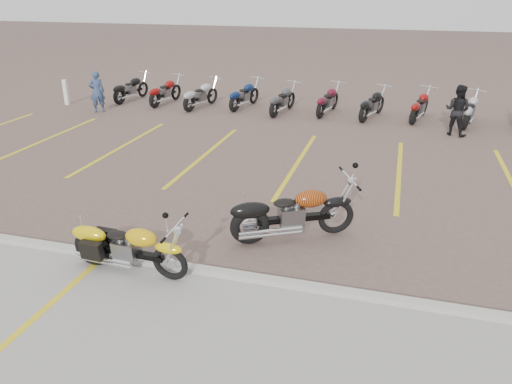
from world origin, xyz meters
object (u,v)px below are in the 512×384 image
at_px(person_a, 97,92).
at_px(bollard, 66,92).
at_px(flame_cruiser, 290,215).
at_px(yellow_cruiser, 127,248).
at_px(person_b, 457,110).

distance_m(person_a, bollard, 2.12).
bearing_deg(flame_cruiser, yellow_cruiser, -170.06).
relative_size(yellow_cruiser, person_a, 1.39).
bearing_deg(person_b, flame_cruiser, 91.39).
height_order(yellow_cruiser, bollard, bollard).
xyz_separation_m(yellow_cruiser, person_a, (-6.91, 10.01, 0.34)).
distance_m(flame_cruiser, person_b, 9.24).
relative_size(person_b, bollard, 1.63).
distance_m(person_b, bollard, 14.83).
distance_m(yellow_cruiser, person_a, 12.17).
height_order(yellow_cruiser, person_b, person_b).
distance_m(yellow_cruiser, person_b, 12.00).
bearing_deg(person_a, person_b, 139.70).
height_order(yellow_cruiser, person_a, person_a).
distance_m(yellow_cruiser, flame_cruiser, 3.04).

